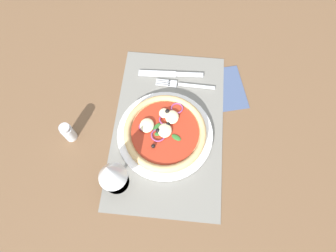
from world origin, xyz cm
name	(u,v)px	position (x,y,z in cm)	size (l,w,h in cm)	color
ground_plane	(168,129)	(0.00, 0.00, -1.20)	(190.00, 140.00, 2.40)	brown
placemat	(168,127)	(0.00, 0.00, 0.20)	(50.27, 30.97, 0.40)	slate
plate	(165,134)	(-2.71, 0.65, 0.99)	(26.65, 26.65, 1.17)	white
pizza	(165,131)	(-2.57, 0.72, 2.68)	(22.79, 22.79, 2.69)	tan
fork	(182,85)	(14.09, -2.82, 0.62)	(2.34, 18.03, 0.44)	silver
knife	(170,74)	(17.52, 1.09, 0.65)	(2.70, 20.06, 0.62)	silver
wine_glass	(110,173)	(-17.06, 11.91, 10.05)	(7.20, 7.20, 14.90)	silver
napkin	(221,89)	(13.94, -14.85, 0.18)	(15.19, 13.67, 0.36)	#425175
pepper_shaker	(68,132)	(-5.55, 26.84, 3.25)	(3.20, 3.20, 6.70)	silver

